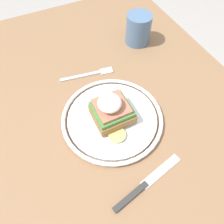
% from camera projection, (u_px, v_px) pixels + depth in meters
% --- Properties ---
extents(ground_plane, '(6.00, 6.00, 0.00)m').
position_uv_depth(ground_plane, '(109.00, 189.00, 1.19)').
color(ground_plane, '#9E9993').
extents(dining_table, '(1.04, 0.76, 0.76)m').
position_uv_depth(dining_table, '(107.00, 132.00, 0.66)').
color(dining_table, '#846042').
rests_on(dining_table, ground_plane).
extents(plate, '(0.25, 0.25, 0.02)m').
position_uv_depth(plate, '(112.00, 118.00, 0.54)').
color(plate, silver).
rests_on(plate, dining_table).
extents(sandwich, '(0.11, 0.09, 0.07)m').
position_uv_depth(sandwich, '(111.00, 110.00, 0.51)').
color(sandwich, olive).
rests_on(sandwich, plate).
extents(fork, '(0.04, 0.16, 0.00)m').
position_uv_depth(fork, '(90.00, 74.00, 0.63)').
color(fork, silver).
rests_on(fork, dining_table).
extents(knife, '(0.05, 0.18, 0.01)m').
position_uv_depth(knife, '(143.00, 186.00, 0.45)').
color(knife, '#2D2D2D').
rests_on(knife, dining_table).
extents(cup, '(0.08, 0.08, 0.09)m').
position_uv_depth(cup, '(138.00, 29.00, 0.68)').
color(cup, slate).
rests_on(cup, dining_table).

